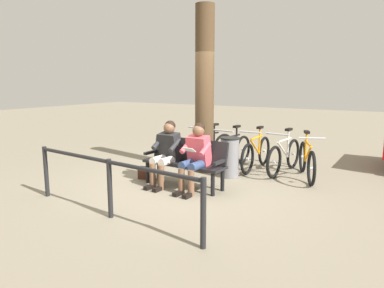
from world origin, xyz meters
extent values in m
plane|color=gray|center=(0.00, 0.00, 0.00)|extent=(40.00, 40.00, 0.00)
cube|color=black|center=(0.00, 0.00, 0.42)|extent=(1.62, 0.51, 0.05)
cube|color=black|center=(-0.01, -0.19, 0.66)|extent=(1.60, 0.21, 0.42)
cube|color=black|center=(-0.76, 0.04, 0.56)|extent=(0.08, 0.40, 0.05)
cube|color=black|center=(0.76, -0.03, 0.56)|extent=(0.08, 0.40, 0.05)
cylinder|color=black|center=(-0.71, 0.20, 0.20)|extent=(0.07, 0.07, 0.40)
cylinder|color=black|center=(0.73, 0.14, 0.20)|extent=(0.07, 0.07, 0.40)
cylinder|color=black|center=(-0.73, -0.14, 0.20)|extent=(0.07, 0.07, 0.40)
cylinder|color=black|center=(0.71, -0.20, 0.20)|extent=(0.07, 0.07, 0.40)
cube|color=#D84C59|center=(-0.32, 0.00, 0.71)|extent=(0.39, 0.32, 0.55)
sphere|color=brown|center=(-0.32, 0.02, 1.06)|extent=(0.21, 0.21, 0.21)
sphere|color=black|center=(-0.32, -0.01, 1.10)|extent=(0.20, 0.20, 0.20)
cylinder|color=#334772|center=(-0.41, 0.20, 0.49)|extent=(0.17, 0.41, 0.15)
cylinder|color=brown|center=(-0.40, 0.40, 0.23)|extent=(0.11, 0.11, 0.45)
cube|color=black|center=(-0.40, 0.50, 0.04)|extent=(0.10, 0.22, 0.07)
cylinder|color=#D84C59|center=(-0.52, 0.13, 0.77)|extent=(0.10, 0.31, 0.23)
cylinder|color=#334772|center=(-0.21, 0.19, 0.49)|extent=(0.17, 0.41, 0.15)
cylinder|color=brown|center=(-0.20, 0.39, 0.23)|extent=(0.11, 0.11, 0.45)
cube|color=black|center=(-0.20, 0.49, 0.04)|extent=(0.10, 0.22, 0.07)
cylinder|color=#D84C59|center=(-0.12, 0.11, 0.77)|extent=(0.10, 0.31, 0.23)
cube|color=silver|center=(-0.31, 0.30, 0.77)|extent=(0.21, 0.13, 0.09)
cube|color=#262628|center=(0.32, -0.03, 0.71)|extent=(0.39, 0.32, 0.55)
sphere|color=brown|center=(0.32, -0.01, 1.06)|extent=(0.21, 0.21, 0.21)
sphere|color=black|center=(0.32, -0.04, 1.10)|extent=(0.20, 0.20, 0.20)
cylinder|color=white|center=(0.23, 0.17, 0.49)|extent=(0.17, 0.41, 0.15)
cylinder|color=brown|center=(0.24, 0.37, 0.23)|extent=(0.11, 0.11, 0.45)
cube|color=black|center=(0.24, 0.47, 0.04)|extent=(0.10, 0.22, 0.07)
cylinder|color=#262628|center=(0.12, 0.10, 0.77)|extent=(0.10, 0.31, 0.23)
cylinder|color=white|center=(0.43, 0.16, 0.49)|extent=(0.17, 0.41, 0.15)
cylinder|color=brown|center=(0.44, 0.36, 0.23)|extent=(0.11, 0.11, 0.45)
cube|color=black|center=(0.44, 0.46, 0.04)|extent=(0.10, 0.22, 0.07)
cylinder|color=#262628|center=(0.52, 0.08, 0.77)|extent=(0.10, 0.31, 0.23)
cube|color=#3F1E14|center=(0.91, -0.04, 0.12)|extent=(0.32, 0.20, 0.24)
cylinder|color=#4C3823|center=(0.23, -1.18, 1.72)|extent=(0.39, 0.39, 3.44)
cylinder|color=slate|center=(-0.44, -1.04, 0.39)|extent=(0.37, 0.37, 0.78)
cylinder|color=black|center=(-0.44, -1.04, 0.80)|extent=(0.39, 0.39, 0.03)
torus|color=black|center=(-2.00, -1.25, 0.33)|extent=(0.31, 0.63, 0.66)
cylinder|color=silver|center=(-2.00, -1.25, 0.33)|extent=(0.07, 0.07, 0.06)
torus|color=black|center=(-1.60, -2.20, 0.33)|extent=(0.31, 0.63, 0.66)
cylinder|color=silver|center=(-1.60, -2.20, 0.33)|extent=(0.07, 0.07, 0.06)
cylinder|color=orange|center=(-1.80, -1.72, 0.71)|extent=(0.28, 0.60, 0.04)
cylinder|color=orange|center=(-1.83, -1.65, 0.51)|extent=(0.27, 0.57, 0.43)
cylinder|color=orange|center=(-1.73, -1.89, 0.63)|extent=(0.04, 0.04, 0.55)
cube|color=black|center=(-1.73, -1.89, 0.91)|extent=(0.17, 0.24, 0.05)
cylinder|color=#B2B2B7|center=(-1.96, -1.35, 0.88)|extent=(0.46, 0.21, 0.03)
torus|color=black|center=(-1.24, -1.40, 0.33)|extent=(0.13, 0.66, 0.66)
cylinder|color=silver|center=(-1.24, -1.40, 0.33)|extent=(0.06, 0.06, 0.06)
torus|color=black|center=(-1.34, -2.42, 0.33)|extent=(0.13, 0.66, 0.66)
cylinder|color=silver|center=(-1.34, -2.42, 0.33)|extent=(0.06, 0.06, 0.06)
cylinder|color=silver|center=(-1.29, -1.91, 0.71)|extent=(0.10, 0.63, 0.04)
cylinder|color=silver|center=(-1.28, -1.83, 0.51)|extent=(0.10, 0.60, 0.43)
cylinder|color=silver|center=(-1.31, -2.09, 0.63)|extent=(0.04, 0.04, 0.55)
cube|color=black|center=(-1.31, -2.09, 0.91)|extent=(0.11, 0.23, 0.05)
cylinder|color=#B2B2B7|center=(-1.25, -1.51, 0.88)|extent=(0.48, 0.08, 0.03)
torus|color=black|center=(-0.68, -1.39, 0.33)|extent=(0.06, 0.66, 0.66)
cylinder|color=silver|center=(-0.68, -1.39, 0.33)|extent=(0.05, 0.06, 0.06)
torus|color=black|center=(-0.67, -2.41, 0.33)|extent=(0.06, 0.66, 0.66)
cylinder|color=silver|center=(-0.67, -2.41, 0.33)|extent=(0.05, 0.06, 0.06)
cylinder|color=orange|center=(-0.67, -1.90, 0.71)|extent=(0.04, 0.63, 0.04)
cylinder|color=orange|center=(-0.67, -1.82, 0.51)|extent=(0.04, 0.60, 0.43)
cylinder|color=orange|center=(-0.67, -2.09, 0.63)|extent=(0.04, 0.04, 0.55)
cube|color=black|center=(-0.67, -2.09, 0.91)|extent=(0.09, 0.22, 0.05)
cylinder|color=#B2B2B7|center=(-0.68, -1.50, 0.88)|extent=(0.48, 0.03, 0.03)
torus|color=black|center=(-0.11, -1.29, 0.33)|extent=(0.12, 0.66, 0.66)
cylinder|color=silver|center=(-0.11, -1.29, 0.33)|extent=(0.05, 0.06, 0.06)
torus|color=black|center=(-0.19, -2.30, 0.33)|extent=(0.12, 0.66, 0.66)
cylinder|color=silver|center=(-0.19, -2.30, 0.33)|extent=(0.05, 0.06, 0.06)
cylinder|color=black|center=(-0.15, -1.79, 0.71)|extent=(0.09, 0.63, 0.04)
cylinder|color=black|center=(-0.14, -1.71, 0.51)|extent=(0.09, 0.60, 0.43)
cylinder|color=black|center=(-0.17, -1.98, 0.63)|extent=(0.04, 0.04, 0.55)
cube|color=black|center=(-0.17, -1.98, 0.91)|extent=(0.11, 0.23, 0.05)
cylinder|color=#B2B2B7|center=(-0.12, -1.39, 0.88)|extent=(0.48, 0.07, 0.03)
torus|color=black|center=(0.65, -1.38, 0.33)|extent=(0.26, 0.65, 0.66)
cylinder|color=silver|center=(0.65, -1.38, 0.33)|extent=(0.07, 0.07, 0.06)
torus|color=black|center=(0.34, -2.35, 0.33)|extent=(0.26, 0.65, 0.66)
cylinder|color=silver|center=(0.34, -2.35, 0.33)|extent=(0.07, 0.07, 0.06)
cylinder|color=black|center=(0.50, -1.87, 0.71)|extent=(0.23, 0.61, 0.04)
cylinder|color=black|center=(0.52, -1.79, 0.51)|extent=(0.22, 0.58, 0.43)
cylinder|color=black|center=(0.44, -2.04, 0.63)|extent=(0.04, 0.04, 0.55)
cube|color=black|center=(0.44, -2.04, 0.91)|extent=(0.15, 0.24, 0.05)
cylinder|color=#B2B2B7|center=(0.62, -1.48, 0.88)|extent=(0.47, 0.18, 0.03)
cylinder|color=black|center=(-1.51, 1.95, 0.42)|extent=(0.07, 0.07, 0.85)
cylinder|color=black|center=(0.08, 1.80, 0.42)|extent=(0.07, 0.07, 0.85)
cylinder|color=black|center=(1.67, 1.66, 0.42)|extent=(0.07, 0.07, 0.85)
cylinder|color=black|center=(0.08, 1.80, 0.81)|extent=(3.18, 0.35, 0.06)
camera|label=1|loc=(-3.37, 5.28, 1.91)|focal=32.93mm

